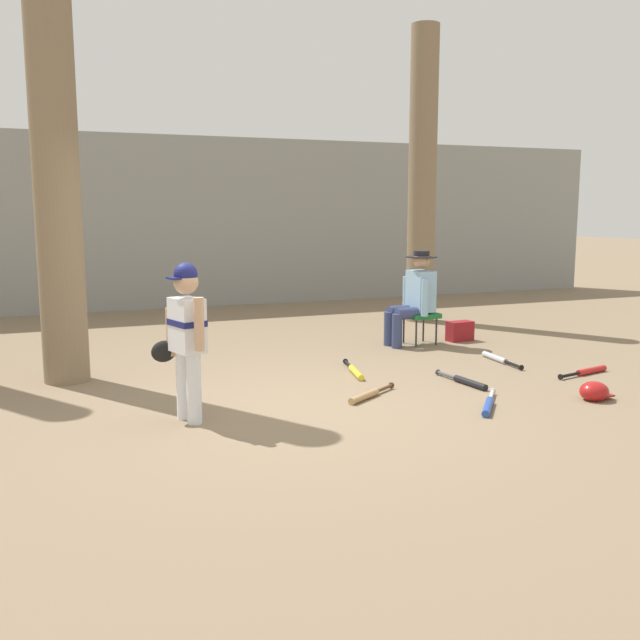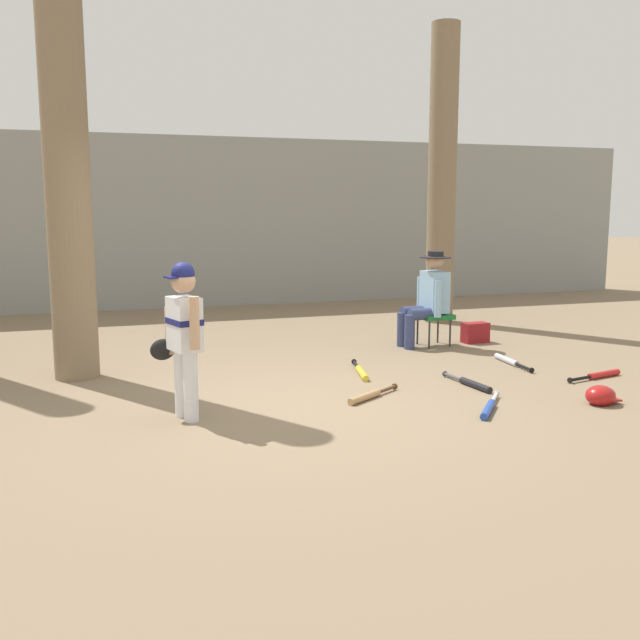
% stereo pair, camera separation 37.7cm
% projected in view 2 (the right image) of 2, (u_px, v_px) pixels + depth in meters
% --- Properties ---
extents(ground_plane, '(60.00, 60.00, 0.00)m').
position_uv_depth(ground_plane, '(288.00, 410.00, 6.23)').
color(ground_plane, '#7F6B51').
extents(concrete_back_wall, '(18.00, 0.36, 2.97)m').
position_uv_depth(concrete_back_wall, '(179.00, 223.00, 12.54)').
color(concrete_back_wall, gray).
rests_on(concrete_back_wall, ground).
extents(tree_near_player, '(0.62, 0.62, 4.65)m').
position_uv_depth(tree_near_player, '(67.00, 178.00, 7.11)').
color(tree_near_player, '#7F6B51').
rests_on(tree_near_player, ground).
extents(tree_behind_spectator, '(0.71, 0.71, 4.54)m').
position_uv_depth(tree_behind_spectator, '(442.00, 197.00, 10.80)').
color(tree_behind_spectator, '#7F6B51').
rests_on(tree_behind_spectator, ground).
extents(young_ballplayer, '(0.43, 0.57, 1.31)m').
position_uv_depth(young_ballplayer, '(183.00, 330.00, 5.85)').
color(young_ballplayer, white).
rests_on(young_ballplayer, ground).
extents(folding_stool, '(0.42, 0.42, 0.41)m').
position_uv_depth(folding_stool, '(434.00, 317.00, 9.09)').
color(folding_stool, '#196B2D').
rests_on(folding_stool, ground).
extents(seated_spectator, '(0.67, 0.53, 1.20)m').
position_uv_depth(seated_spectator, '(428.00, 296.00, 9.01)').
color(seated_spectator, navy).
rests_on(seated_spectator, ground).
extents(handbag_beside_stool, '(0.35, 0.20, 0.26)m').
position_uv_depth(handbag_beside_stool, '(475.00, 333.00, 9.33)').
color(handbag_beside_stool, maroon).
rests_on(handbag_beside_stool, ground).
extents(bat_yellow_trainer, '(0.24, 0.82, 0.07)m').
position_uv_depth(bat_yellow_trainer, '(361.00, 372.00, 7.52)').
color(bat_yellow_trainer, yellow).
rests_on(bat_yellow_trainer, ground).
extents(bat_red_barrel, '(0.74, 0.22, 0.07)m').
position_uv_depth(bat_red_barrel, '(600.00, 375.00, 7.38)').
color(bat_red_barrel, red).
rests_on(bat_red_barrel, ground).
extents(bat_black_composite, '(0.14, 0.77, 0.07)m').
position_uv_depth(bat_black_composite, '(472.00, 384.00, 7.01)').
color(bat_black_composite, black).
rests_on(bat_black_composite, ground).
extents(bat_blue_youth, '(0.56, 0.67, 0.07)m').
position_uv_depth(bat_blue_youth, '(489.00, 408.00, 6.17)').
color(bat_blue_youth, '#2347AD').
rests_on(bat_blue_youth, ground).
extents(bat_aluminum_silver, '(0.12, 0.79, 0.07)m').
position_uv_depth(bat_aluminum_silver, '(509.00, 361.00, 8.06)').
color(bat_aluminum_silver, '#B7BCC6').
rests_on(bat_aluminum_silver, ground).
extents(bat_wood_tan, '(0.65, 0.46, 0.07)m').
position_uv_depth(bat_wood_tan, '(368.00, 396.00, 6.56)').
color(bat_wood_tan, tan).
rests_on(bat_wood_tan, ground).
extents(batting_helmet_red, '(0.32, 0.25, 0.18)m').
position_uv_depth(batting_helmet_red, '(601.00, 396.00, 6.38)').
color(batting_helmet_red, '#A81919').
rests_on(batting_helmet_red, ground).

